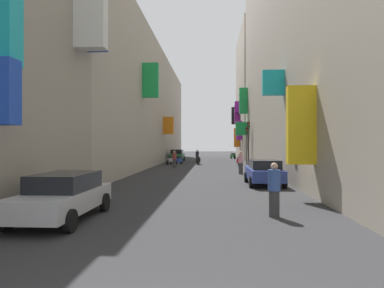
{
  "coord_description": "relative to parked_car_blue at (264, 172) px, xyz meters",
  "views": [
    {
      "loc": [
        0.89,
        -2.33,
        2.25
      ],
      "look_at": [
        -1.28,
        32.37,
        2.24
      ],
      "focal_mm": 31.86,
      "sensor_mm": 36.0,
      "label": 1
    }
  ],
  "objects": [
    {
      "name": "ground_plane",
      "position": [
        -3.66,
        13.56,
        -0.74
      ],
      "size": [
        140.0,
        140.0,
        0.0
      ],
      "primitive_type": "plane",
      "color": "#2D2D30"
    },
    {
      "name": "building_left_mid_a",
      "position": [
        -11.63,
        -4.95,
        5.29
      ],
      "size": [
        7.31,
        4.67,
        12.03
      ],
      "color": "#9E9384",
      "rests_on": "ground"
    },
    {
      "name": "building_left_mid_b",
      "position": [
        -11.66,
        20.47,
        5.86
      ],
      "size": [
        7.35,
        46.18,
        13.2
      ],
      "color": "#B2A899",
      "rests_on": "ground"
    },
    {
      "name": "building_right_near",
      "position": [
        4.34,
        1.65,
        8.58
      ],
      "size": [
        7.25,
        36.2,
        18.64
      ],
      "color": "#9E9384",
      "rests_on": "ground"
    },
    {
      "name": "building_right_mid_a",
      "position": [
        4.33,
        22.25,
        10.23
      ],
      "size": [
        7.35,
        4.99,
        21.97
      ],
      "color": "#9E9384",
      "rests_on": "ground"
    },
    {
      "name": "building_right_mid_c",
      "position": [
        4.33,
        35.06,
        9.07
      ],
      "size": [
        6.93,
        17.0,
        19.63
      ],
      "color": "#9E9384",
      "rests_on": "ground"
    },
    {
      "name": "parked_car_blue",
      "position": [
        0.0,
        0.0,
        0.0
      ],
      "size": [
        1.87,
        3.99,
        1.39
      ],
      "color": "navy",
      "rests_on": "ground"
    },
    {
      "name": "parked_car_green",
      "position": [
        -7.43,
        24.62,
        0.06
      ],
      "size": [
        1.84,
        4.17,
        1.53
      ],
      "color": "#236638",
      "rests_on": "ground"
    },
    {
      "name": "parked_car_silver",
      "position": [
        -7.21,
        -8.94,
        -0.01
      ],
      "size": [
        1.84,
        4.17,
        1.37
      ],
      "color": "#B7B7BC",
      "rests_on": "ground"
    },
    {
      "name": "scooter_silver",
      "position": [
        -7.62,
        18.57,
        -0.27
      ],
      "size": [
        0.61,
        1.95,
        1.13
      ],
      "color": "#ADADB2",
      "rests_on": "ground"
    },
    {
      "name": "scooter_blue",
      "position": [
        -6.55,
        18.18,
        -0.27
      ],
      "size": [
        0.78,
        1.88,
        1.13
      ],
      "color": "#2D4CAD",
      "rests_on": "ground"
    },
    {
      "name": "scooter_red",
      "position": [
        -0.1,
        16.95,
        -0.27
      ],
      "size": [
        0.55,
        1.82,
        1.13
      ],
      "color": "red",
      "rests_on": "ground"
    },
    {
      "name": "scooter_black",
      "position": [
        -4.41,
        18.37,
        -0.27
      ],
      "size": [
        0.45,
        1.9,
        1.13
      ],
      "color": "black",
      "rests_on": "ground"
    },
    {
      "name": "scooter_green",
      "position": [
        0.2,
        32.85,
        -0.27
      ],
      "size": [
        0.79,
        1.69,
        1.13
      ],
      "color": "#287F3D",
      "rests_on": "ground"
    },
    {
      "name": "pedestrian_crossing",
      "position": [
        -0.73,
        6.68,
        0.11
      ],
      "size": [
        0.44,
        0.44,
        1.69
      ],
      "color": "#3C3C3C",
      "rests_on": "ground"
    },
    {
      "name": "pedestrian_near_left",
      "position": [
        -6.4,
        12.8,
        0.07
      ],
      "size": [
        0.47,
        0.47,
        1.62
      ],
      "color": "#3C3C3C",
      "rests_on": "ground"
    },
    {
      "name": "pedestrian_near_right",
      "position": [
        -0.9,
        -8.18,
        0.1
      ],
      "size": [
        0.47,
        0.47,
        1.67
      ],
      "color": "#353535",
      "rests_on": "ground"
    },
    {
      "name": "pedestrian_mid_street",
      "position": [
        -4.6,
        20.16,
        0.05
      ],
      "size": [
        0.53,
        0.53,
        1.59
      ],
      "color": "#383838",
      "rests_on": "ground"
    },
    {
      "name": "traffic_light_near_corner",
      "position": [
        0.91,
        18.89,
        2.07
      ],
      "size": [
        0.26,
        0.34,
        4.11
      ],
      "color": "#2D2D2D",
      "rests_on": "ground"
    },
    {
      "name": "traffic_light_far_corner",
      "position": [
        0.98,
        17.92,
        2.39
      ],
      "size": [
        0.26,
        0.34,
        4.63
      ],
      "color": "#2D2D2D",
      "rests_on": "ground"
    }
  ]
}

